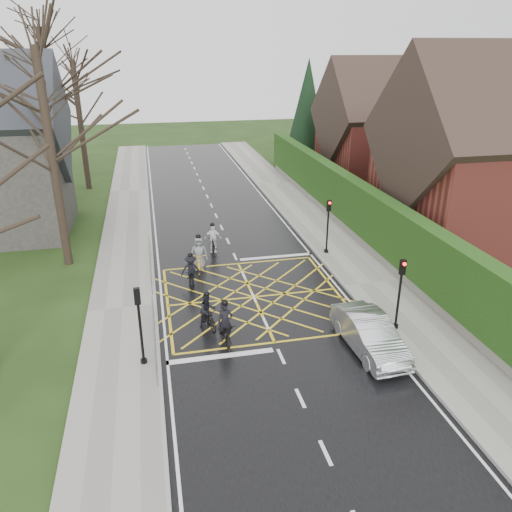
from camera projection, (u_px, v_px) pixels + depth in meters
name	position (u px, v px, depth m)	size (l,w,h in m)	color
ground	(254.00, 297.00, 23.49)	(120.00, 120.00, 0.00)	black
road	(254.00, 297.00, 23.49)	(9.00, 80.00, 0.01)	black
sidewalk_right	(372.00, 284.00, 24.64)	(3.00, 80.00, 0.15)	gray
sidewalk_left	(123.00, 309.00, 22.28)	(3.00, 80.00, 0.15)	gray
stone_wall	(358.00, 235.00, 30.28)	(0.50, 38.00, 0.70)	slate
hedge	(360.00, 207.00, 29.60)	(0.90, 38.00, 2.80)	black
house_near	(494.00, 165.00, 28.15)	(11.80, 9.80, 11.30)	maroon
house_far	(383.00, 133.00, 40.90)	(9.80, 8.80, 10.30)	maroon
conifer	(307.00, 114.00, 47.07)	(4.60, 4.60, 10.00)	black
tree_near	(45.00, 114.00, 24.05)	(9.24, 9.24, 11.44)	black
tree_mid	(48.00, 86.00, 30.77)	(10.08, 10.08, 12.48)	black
tree_far	(77.00, 98.00, 38.67)	(8.40, 8.40, 10.40)	black
railing_south	(154.00, 332.00, 19.12)	(0.05, 5.04, 1.03)	slate
railing_north	(150.00, 258.00, 25.87)	(0.05, 6.04, 1.03)	slate
traffic_light_ne	(328.00, 227.00, 27.62)	(0.24, 0.31, 3.21)	black
traffic_light_se	(399.00, 295.00, 20.06)	(0.24, 0.31, 3.21)	black
traffic_light_sw	(140.00, 327.00, 17.79)	(0.24, 0.31, 3.21)	black
cyclist_rear	(226.00, 329.00, 19.72)	(0.67, 1.91, 1.85)	black
cyclist_back	(208.00, 314.00, 20.78)	(0.90, 1.69, 1.63)	black
cyclist_mid	(191.00, 273.00, 24.48)	(1.04, 1.77, 1.69)	black
cyclist_front	(213.00, 242.00, 28.35)	(1.01, 1.84, 1.78)	black
cyclist_lead	(199.00, 258.00, 26.13)	(0.94, 2.10, 1.97)	yellow
car	(369.00, 334.00, 19.15)	(1.49, 4.29, 1.41)	silver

